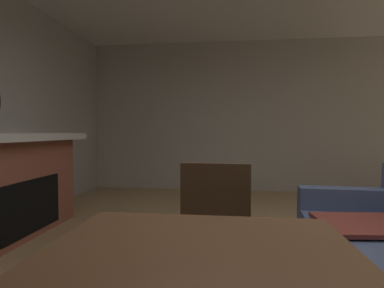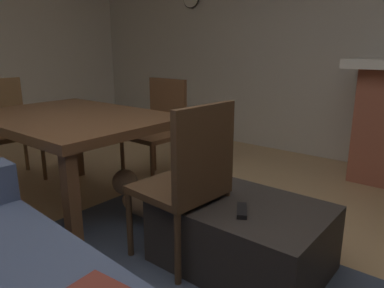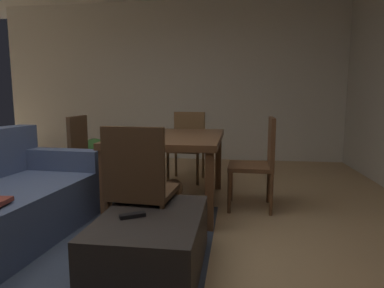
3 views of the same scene
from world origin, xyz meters
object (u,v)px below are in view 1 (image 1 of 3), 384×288
(fireplace, at_px, (7,185))
(dining_chair_west, at_px, (213,233))
(ottoman_coffee_table, at_px, (193,268))
(tv_remote, at_px, (208,236))

(fireplace, xyz_separation_m, dining_chair_west, (1.14, 2.23, -0.04))
(ottoman_coffee_table, bearing_deg, tv_remote, 119.12)
(tv_remote, height_order, dining_chair_west, dining_chair_west)
(ottoman_coffee_table, xyz_separation_m, dining_chair_west, (0.25, 0.15, 0.33))
(dining_chair_west, bearing_deg, tv_remote, -171.14)
(fireplace, height_order, ottoman_coffee_table, fireplace)
(fireplace, xyz_separation_m, ottoman_coffee_table, (0.88, 2.07, -0.37))
(fireplace, bearing_deg, ottoman_coffee_table, 66.92)
(tv_remote, bearing_deg, ottoman_coffee_table, -92.78)
(fireplace, distance_m, dining_chair_west, 2.50)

